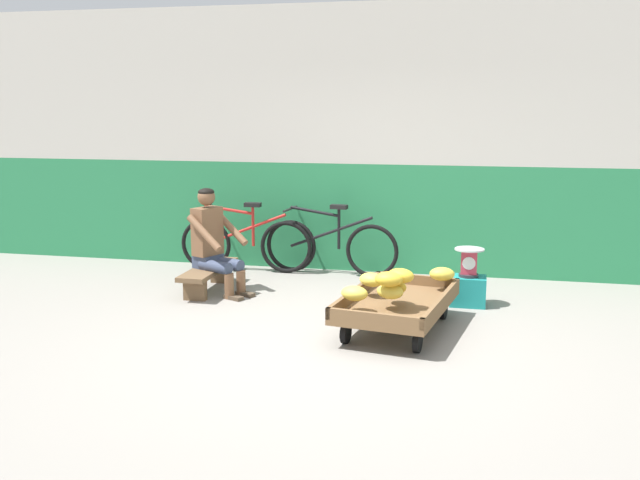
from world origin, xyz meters
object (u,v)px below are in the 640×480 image
object	(u,v)px
low_bench	(209,273)
weighing_scale	(469,262)
banana_cart	(397,305)
bicycle_far_left	(330,246)
bicycle_near_left	(245,243)
vendor_seated	(213,241)
plastic_crate	(468,291)

from	to	relation	value
low_bench	weighing_scale	size ratio (longest dim) A/B	3.68
banana_cart	bicycle_far_left	size ratio (longest dim) A/B	0.94
banana_cart	weighing_scale	xyz separation A→B (m)	(0.61, 0.99, 0.21)
weighing_scale	bicycle_near_left	distance (m)	2.87
vendor_seated	weighing_scale	xyz separation A→B (m)	(2.71, 0.07, -0.11)
plastic_crate	vendor_seated	bearing A→B (deg)	-178.44
weighing_scale	vendor_seated	bearing A→B (deg)	-178.46
low_bench	bicycle_far_left	bearing A→B (deg)	42.54
bicycle_far_left	weighing_scale	bearing A→B (deg)	-31.85
low_bench	bicycle_far_left	world-z (taller)	bicycle_far_left
low_bench	bicycle_near_left	distance (m)	1.01
weighing_scale	bicycle_near_left	size ratio (longest dim) A/B	0.18
vendor_seated	bicycle_near_left	distance (m)	1.06
bicycle_far_left	low_bench	bearing A→B (deg)	-137.46
banana_cart	bicycle_near_left	world-z (taller)	bicycle_near_left
weighing_scale	bicycle_far_left	xyz separation A→B (m)	(-1.64, 1.02, -0.10)
banana_cart	low_bench	bearing A→B (deg)	156.49
banana_cart	plastic_crate	size ratio (longest dim) A/B	4.33
bicycle_near_left	banana_cart	bearing A→B (deg)	-42.98
banana_cart	plastic_crate	xyz separation A→B (m)	(0.61, 0.99, -0.09)
weighing_scale	bicycle_far_left	size ratio (longest dim) A/B	0.18
plastic_crate	bicycle_far_left	bearing A→B (deg)	148.18
plastic_crate	banana_cart	bearing A→B (deg)	-121.87
banana_cart	vendor_seated	size ratio (longest dim) A/B	1.37
bicycle_near_left	bicycle_far_left	distance (m)	1.06
banana_cart	plastic_crate	bearing A→B (deg)	58.13
plastic_crate	weighing_scale	distance (m)	0.30
low_bench	plastic_crate	xyz separation A→B (m)	(2.79, 0.04, -0.05)
vendor_seated	plastic_crate	size ratio (longest dim) A/B	3.17
plastic_crate	bicycle_far_left	distance (m)	1.94
vendor_seated	plastic_crate	distance (m)	2.75
banana_cart	weighing_scale	distance (m)	1.18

